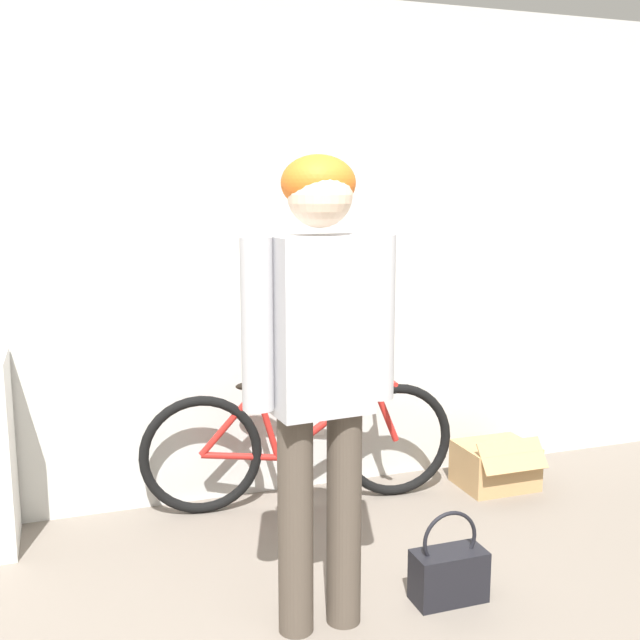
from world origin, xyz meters
TOP-DOWN VIEW (x-y plane):
  - wall_back at (0.00, 2.34)m, footprint 8.00×0.07m
  - person at (0.12, 1.01)m, footprint 0.57×0.26m
  - bicycle at (0.39, 2.10)m, footprint 1.65×0.46m
  - handbag at (0.66, 1.01)m, footprint 0.30×0.15m
  - cardboard_box at (1.48, 1.97)m, footprint 0.40×0.39m

SIDE VIEW (x-z plane):
  - handbag at x=0.66m, z-range -0.07..0.31m
  - cardboard_box at x=1.48m, z-range -0.03..0.27m
  - bicycle at x=0.39m, z-range -0.01..0.68m
  - person at x=0.12m, z-range 0.20..1.95m
  - wall_back at x=0.00m, z-range 0.00..2.60m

